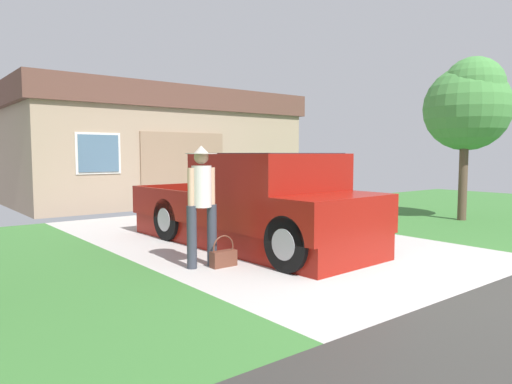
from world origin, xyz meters
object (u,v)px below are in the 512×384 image
at_px(pickup_truck, 263,205).
at_px(front_yard_tree, 469,101).
at_px(handbag, 223,257).
at_px(wheeled_trash_bin, 281,191).
at_px(person_with_hat, 202,198).
at_px(house_with_garage, 151,147).

distance_m(pickup_truck, front_yard_tree, 6.58).
relative_size(handbag, wheeled_trash_bin, 0.45).
relative_size(person_with_hat, house_with_garage, 0.19).
height_order(front_yard_tree, wheeled_trash_bin, front_yard_tree).
bearing_deg(house_with_garage, pickup_truck, -104.30).
relative_size(pickup_truck, handbag, 11.04).
height_order(handbag, house_with_garage, house_with_garage).
distance_m(house_with_garage, front_yard_tree, 10.32).
distance_m(person_with_hat, house_with_garage, 10.41).
relative_size(person_with_hat, front_yard_tree, 0.44).
xyz_separation_m(pickup_truck, person_with_hat, (-1.58, -0.53, 0.26)).
height_order(handbag, front_yard_tree, front_yard_tree).
xyz_separation_m(person_with_hat, front_yard_tree, (7.77, 0.10, 1.92)).
bearing_deg(handbag, pickup_truck, 28.34).
distance_m(front_yard_tree, wheeled_trash_bin, 5.44).
height_order(handbag, wheeled_trash_bin, wheeled_trash_bin).
xyz_separation_m(pickup_truck, house_with_garage, (2.31, 9.08, 1.14)).
bearing_deg(pickup_truck, person_with_hat, 15.94).
bearing_deg(pickup_truck, handbag, 25.57).
bearing_deg(person_with_hat, wheeled_trash_bin, 44.15).
distance_m(pickup_truck, house_with_garage, 9.44).
height_order(pickup_truck, house_with_garage, house_with_garage).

